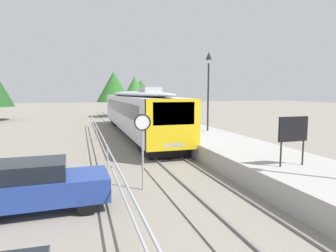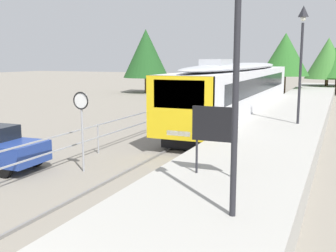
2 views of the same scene
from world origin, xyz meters
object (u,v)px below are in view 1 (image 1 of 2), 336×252
Objects in this scene: platform_lamp_mid_platform at (208,76)px; platform_notice_board at (293,131)px; commuter_train at (136,109)px; parked_hatchback_blue at (38,185)px; speed_limit_sign at (143,133)px.

platform_lamp_mid_platform is 2.97× the size of platform_notice_board.
platform_notice_board is at bearing -78.92° from commuter_train.
commuter_train is 15.39m from parked_hatchback_blue.
platform_lamp_mid_platform is 1.91× the size of speed_limit_sign.
platform_lamp_mid_platform is at bearing 52.27° from speed_limit_sign.
platform_lamp_mid_platform reaches higher than commuter_train.
speed_limit_sign is (-5.18, 1.54, -0.06)m from platform_notice_board.
platform_notice_board is 8.71m from parked_hatchback_blue.
commuter_train is 7.26× the size of speed_limit_sign.
platform_notice_board is (-1.15, -9.72, -2.44)m from platform_lamp_mid_platform.
speed_limit_sign is at bearing 163.42° from platform_notice_board.
speed_limit_sign reaches higher than parked_hatchback_blue.
platform_lamp_mid_platform reaches higher than platform_notice_board.
platform_lamp_mid_platform is 10.64m from speed_limit_sign.
parked_hatchback_blue is at bearing 175.60° from platform_notice_board.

